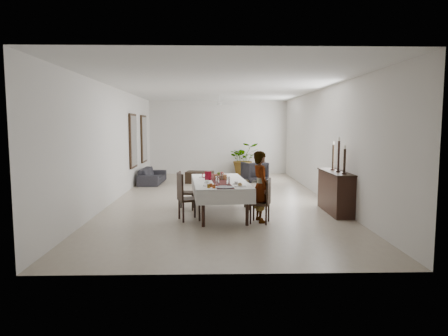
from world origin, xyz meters
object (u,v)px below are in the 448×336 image
woman (261,187)px  sofa (152,176)px  dining_table_top (220,182)px  sideboard_body (335,193)px  red_pitcher (208,175)px

woman → sofa: 6.88m
woman → dining_table_top: bearing=36.5°
sideboard_body → woman: bearing=-155.5°
red_pitcher → sofa: red_pitcher is taller
sideboard_body → sofa: bearing=135.7°
dining_table_top → red_pitcher: size_ratio=12.00×
dining_table_top → sofa: dining_table_top is taller
sofa → dining_table_top: bearing=-152.9°
red_pitcher → sideboard_body: red_pitcher is taller
red_pitcher → sideboard_body: 3.14m
dining_table_top → red_pitcher: (-0.28, 0.14, 0.14)m
sofa → sideboard_body: bearing=-132.1°
red_pitcher → woman: 1.52m
dining_table_top → woman: (0.89, -0.82, 0.02)m
sideboard_body → sofa: size_ratio=0.85×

